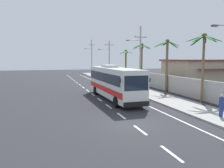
% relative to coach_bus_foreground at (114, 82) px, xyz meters
% --- Properties ---
extents(ground_plane, '(160.00, 160.00, 0.00)m').
position_rel_coach_bus_foreground_xyz_m(ground_plane, '(-1.62, -9.84, -1.97)').
color(ground_plane, '#28282D').
extents(sidewalk_kerb, '(3.20, 90.00, 0.14)m').
position_rel_coach_bus_foreground_xyz_m(sidewalk_kerb, '(5.18, 0.16, -1.90)').
color(sidewalk_kerb, '#999993').
rests_on(sidewalk_kerb, ground).
extents(lane_markings, '(3.87, 71.00, 0.01)m').
position_rel_coach_bus_foreground_xyz_m(lane_markings, '(0.68, 4.60, -1.97)').
color(lane_markings, white).
rests_on(lane_markings, ground).
extents(boundary_wall, '(0.24, 60.00, 2.24)m').
position_rel_coach_bus_foreground_xyz_m(boundary_wall, '(8.98, 4.16, -0.85)').
color(boundary_wall, '#B2B2AD').
rests_on(boundary_wall, ground).
extents(coach_bus_foreground, '(3.12, 12.53, 3.78)m').
position_rel_coach_bus_foreground_xyz_m(coach_bus_foreground, '(0.00, 0.00, 0.00)').
color(coach_bus_foreground, silver).
rests_on(coach_bus_foreground, ground).
extents(motorcycle_beside_bus, '(0.56, 1.96, 1.60)m').
position_rel_coach_bus_foreground_xyz_m(motorcycle_beside_bus, '(1.91, 9.43, -1.32)').
color(motorcycle_beside_bus, black).
rests_on(motorcycle_beside_bus, ground).
extents(pedestrian_near_kerb, '(0.36, 0.36, 1.74)m').
position_rel_coach_bus_foreground_xyz_m(pedestrian_near_kerb, '(4.79, 10.19, -0.92)').
color(pedestrian_near_kerb, red).
rests_on(pedestrian_near_kerb, sidewalk_kerb).
extents(pedestrian_midwalk, '(0.36, 0.36, 1.71)m').
position_rel_coach_bus_foreground_xyz_m(pedestrian_midwalk, '(5.37, -10.34, -0.93)').
color(pedestrian_midwalk, navy).
rests_on(pedestrian_midwalk, sidewalk_kerb).
extents(utility_pole_mid, '(3.37, 0.24, 9.49)m').
position_rel_coach_bus_foreground_xyz_m(utility_pole_mid, '(6.92, 8.79, 3.07)').
color(utility_pole_mid, '#9E9E99').
rests_on(utility_pole_mid, ground).
extents(utility_pole_far, '(3.77, 0.24, 8.61)m').
position_rel_coach_bus_foreground_xyz_m(utility_pole_far, '(7.09, 27.42, 2.69)').
color(utility_pole_far, '#9E9E99').
rests_on(utility_pole_far, ground).
extents(utility_pole_distant, '(3.23, 0.24, 10.38)m').
position_rel_coach_bus_foreground_xyz_m(utility_pole_distant, '(6.68, 46.05, 3.49)').
color(utility_pole_distant, '#9E9E99').
rests_on(utility_pole_distant, ground).
extents(palm_nearest, '(3.64, 3.48, 7.13)m').
position_rel_coach_bus_foreground_xyz_m(palm_nearest, '(8.48, -4.12, 3.47)').
color(palm_nearest, brown).
rests_on(palm_nearest, ground).
extents(palm_second, '(2.67, 2.78, 6.31)m').
position_rel_coach_bus_foreground_xyz_m(palm_second, '(8.18, 18.67, 2.35)').
color(palm_second, brown).
rests_on(palm_second, ground).
extents(palm_third, '(3.46, 3.67, 7.14)m').
position_rel_coach_bus_foreground_xyz_m(palm_third, '(8.64, 3.49, 2.84)').
color(palm_third, brown).
rests_on(palm_third, ground).
extents(palm_fourth, '(3.47, 3.25, 7.11)m').
position_rel_coach_bus_foreground_xyz_m(palm_fourth, '(8.37, 11.35, 2.99)').
color(palm_fourth, brown).
rests_on(palm_fourth, ground).
extents(roadside_building, '(10.77, 7.80, 4.39)m').
position_rel_coach_bus_foreground_xyz_m(roadside_building, '(15.45, 4.76, 0.24)').
color(roadside_building, tan).
rests_on(roadside_building, ground).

